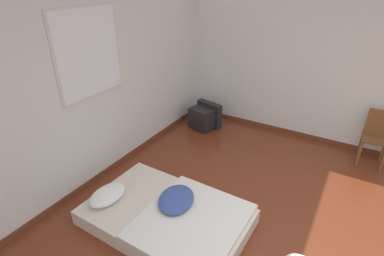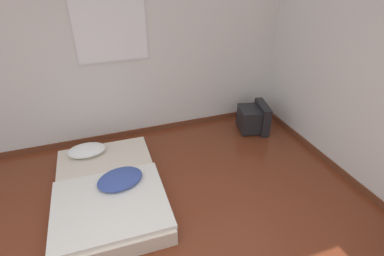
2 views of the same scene
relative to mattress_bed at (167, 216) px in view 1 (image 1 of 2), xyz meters
name	(u,v)px [view 1 (image 1 of 2)]	position (x,y,z in m)	size (l,w,h in m)	color
wall_back	(82,98)	(0.21, 1.44, 1.17)	(8.20, 0.08, 2.60)	silver
wall_right	(354,76)	(3.14, -1.52, 1.16)	(0.08, 8.27, 2.60)	silver
mattress_bed	(167,216)	(0.00, 0.00, 0.00)	(1.29, 1.96, 0.34)	beige
crt_tv	(205,116)	(2.53, 0.86, 0.10)	(0.55, 0.59, 0.48)	black
wooden_chair	(376,133)	(2.85, -2.04, 0.38)	(0.40, 0.40, 0.88)	brown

